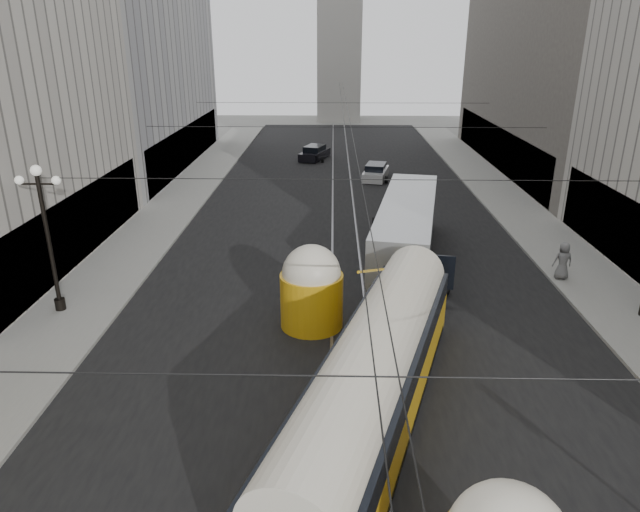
{
  "coord_description": "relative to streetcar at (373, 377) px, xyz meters",
  "views": [
    {
      "loc": [
        -0.77,
        -4.13,
        11.28
      ],
      "look_at": [
        -1.2,
        15.13,
        3.85
      ],
      "focal_mm": 32.0,
      "sensor_mm": 36.0,
      "label": 1
    }
  ],
  "objects": [
    {
      "name": "sidewalk_right",
      "position": [
        11.5,
        25.49,
        -1.68
      ],
      "size": [
        4.0,
        72.0,
        0.15
      ],
      "primitive_type": "cube",
      "color": "gray",
      "rests_on": "ground"
    },
    {
      "name": "sedan_dark_far",
      "position": [
        -3.05,
        40.99,
        -1.13
      ],
      "size": [
        3.1,
        4.68,
        1.37
      ],
      "color": "black",
      "rests_on": "ground"
    },
    {
      "name": "rail_right",
      "position": [
        0.25,
        21.99,
        -1.75
      ],
      "size": [
        0.12,
        85.0,
        0.04
      ],
      "primitive_type": "cube",
      "color": "gray",
      "rests_on": "ground"
    },
    {
      "name": "pedestrian_sidewalk_right",
      "position": [
        10.0,
        11.43,
        -0.67
      ],
      "size": [
        0.93,
        0.59,
        1.87
      ],
      "primitive_type": "imported",
      "rotation": [
        0.0,
        0.0,
        3.17
      ],
      "color": "slate",
      "rests_on": "sidewalk_right"
    },
    {
      "name": "lamppost_left_mid",
      "position": [
        -13.1,
        7.49,
        1.99
      ],
      "size": [
        1.86,
        0.44,
        6.37
      ],
      "color": "black",
      "rests_on": "sidewalk_left"
    },
    {
      "name": "distant_tower",
      "position": [
        -0.5,
        69.49,
        13.22
      ],
      "size": [
        6.0,
        6.0,
        31.36
      ],
      "color": "#B2AFA8",
      "rests_on": "ground"
    },
    {
      "name": "catenary",
      "position": [
        -0.38,
        20.98,
        4.13
      ],
      "size": [
        25.0,
        72.0,
        0.23
      ],
      "color": "black",
      "rests_on": "ground"
    },
    {
      "name": "city_bus",
      "position": [
        2.67,
        14.04,
        0.04
      ],
      "size": [
        5.03,
        13.2,
        3.26
      ],
      "color": "#B5B8BB",
      "rests_on": "ground"
    },
    {
      "name": "sedan_white_far",
      "position": [
        2.37,
        32.78,
        -1.15
      ],
      "size": [
        2.58,
        4.48,
        1.33
      ],
      "color": "silver",
      "rests_on": "ground"
    },
    {
      "name": "road",
      "position": [
        -0.5,
        21.99,
        -1.75
      ],
      "size": [
        20.0,
        85.0,
        0.02
      ],
      "primitive_type": "cube",
      "color": "black",
      "rests_on": "ground"
    },
    {
      "name": "rail_left",
      "position": [
        -1.25,
        21.99,
        -1.75
      ],
      "size": [
        0.12,
        85.0,
        0.04
      ],
      "primitive_type": "cube",
      "color": "gray",
      "rests_on": "ground"
    },
    {
      "name": "streetcar",
      "position": [
        0.0,
        0.0,
        0.0
      ],
      "size": [
        6.77,
        15.68,
        3.58
      ],
      "color": "gold",
      "rests_on": "ground"
    },
    {
      "name": "sidewalk_left",
      "position": [
        -12.5,
        25.49,
        -1.68
      ],
      "size": [
        4.0,
        72.0,
        0.15
      ],
      "primitive_type": "cube",
      "color": "gray",
      "rests_on": "ground"
    }
  ]
}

